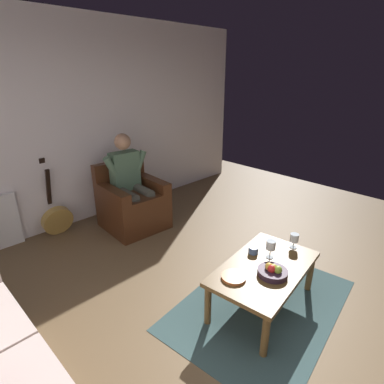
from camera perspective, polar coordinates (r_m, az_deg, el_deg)
ground_plane at (r=3.04m, az=15.37°, el=-21.89°), size 7.38×7.38×0.00m
wall_back at (r=4.60m, az=-18.70°, el=12.05°), size 5.81×0.06×2.76m
rug at (r=3.16m, az=12.65°, el=-19.59°), size 1.92×1.43×0.01m
armchair at (r=4.35m, az=-11.03°, el=-2.23°), size 0.80×0.82×0.89m
person_seated at (r=4.22m, az=-11.42°, el=2.41°), size 0.65×0.61×1.29m
coffee_table at (r=2.93m, az=13.25°, el=-14.14°), size 1.16×0.76×0.43m
guitar at (r=4.48m, az=-23.75°, el=-4.40°), size 0.39×0.33×1.03m
wine_glass_near at (r=3.20m, az=18.42°, el=-8.18°), size 0.08×0.08×0.15m
wine_glass_far at (r=2.97m, az=14.39°, el=-9.67°), size 0.09×0.09×0.17m
fruit_bowl at (r=2.79m, az=14.72°, el=-14.01°), size 0.26×0.26×0.11m
decorative_dish at (r=2.70m, az=7.73°, el=-15.34°), size 0.21×0.21×0.02m
candle_jar at (r=3.04m, az=11.29°, el=-10.50°), size 0.09×0.09×0.07m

